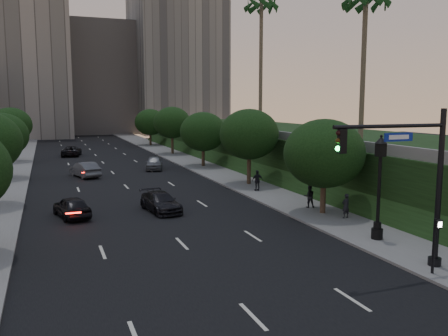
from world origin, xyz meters
name	(u,v)px	position (x,y,z in m)	size (l,w,h in m)	color
ground	(214,277)	(0.00, 0.00, 0.00)	(160.00, 160.00, 0.00)	black
road_surface	(115,175)	(0.00, 30.00, 0.01)	(16.00, 140.00, 0.02)	black
sidewalk_right	(211,170)	(10.25, 30.00, 0.07)	(4.50, 140.00, 0.15)	slate
sidewalk_left	(3,181)	(-10.25, 30.00, 0.07)	(4.50, 140.00, 0.15)	slate
embankment	(316,150)	(22.00, 28.00, 2.00)	(18.00, 90.00, 4.00)	black
parapet_wall	(247,131)	(13.50, 28.00, 4.35)	(0.35, 90.00, 0.70)	slate
office_block_left	(3,60)	(-14.00, 92.00, 16.00)	(26.00, 20.00, 32.00)	gray
office_block_mid	(98,79)	(6.00, 102.00, 13.00)	(22.00, 18.00, 26.00)	#A29A94
office_block_right	(176,58)	(24.00, 96.00, 18.00)	(20.00, 22.00, 36.00)	gray
tree_right_a	(324,154)	(10.30, 8.00, 4.02)	(5.20, 5.20, 6.24)	#38281C
tree_right_b	(249,134)	(10.30, 20.00, 4.52)	(5.20, 5.20, 6.74)	#38281C
tree_right_c	(203,132)	(10.30, 33.00, 4.02)	(5.20, 5.20, 6.24)	#38281C
tree_right_d	(172,123)	(10.30, 47.00, 4.52)	(5.20, 5.20, 6.74)	#38281C
tree_right_e	(150,122)	(10.30, 62.00, 4.02)	(5.20, 5.20, 6.24)	#38281C
tree_left_c	(1,135)	(-10.30, 31.00, 4.21)	(5.00, 5.00, 6.34)	#38281C
tree_left_d	(11,125)	(-10.30, 45.00, 4.58)	(5.00, 5.00, 6.71)	#38281C
palm_far	(261,5)	(16.00, 30.00, 17.64)	(3.20, 3.20, 15.50)	#4C4233
traffic_signal_mast	(419,188)	(8.33, -2.43, 3.67)	(5.68, 0.56, 7.00)	black
street_lamp	(379,192)	(9.73, 1.85, 2.63)	(0.64, 0.64, 5.62)	black
pedestrian_signal	(435,241)	(8.59, -3.21, 1.57)	(0.30, 0.33, 2.50)	black
sedan_near_left	(72,207)	(-5.00, 13.02, 0.69)	(1.62, 4.03, 1.37)	black
sedan_mid_left	(85,169)	(-2.92, 29.97, 0.76)	(1.60, 4.59, 1.51)	#4C4F53
sedan_far_left	(72,151)	(-3.17, 50.02, 0.69)	(2.29, 4.97, 1.38)	black
sedan_near_right	(161,202)	(0.67, 12.67, 0.64)	(1.80, 4.43, 1.29)	black
sedan_far_right	(154,163)	(4.61, 32.87, 0.75)	(1.77, 4.39, 1.49)	slate
pedestrian_a	(346,206)	(10.85, 6.26, 0.92)	(0.56, 0.37, 1.53)	black
pedestrian_b	(309,196)	(10.31, 9.72, 0.91)	(0.74, 0.58, 1.53)	black
pedestrian_c	(257,180)	(9.59, 16.64, 0.99)	(0.99, 0.41, 1.68)	black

